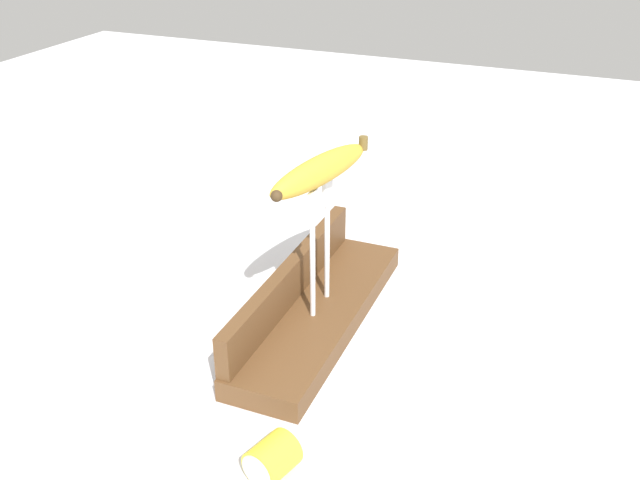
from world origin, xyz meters
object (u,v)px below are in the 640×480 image
fork_fallen_near (183,256)px  banana_chunk_far (272,459)px  banana_raised_center (324,171)px  fork_stand_center (323,236)px

fork_fallen_near → banana_chunk_far: size_ratio=2.90×
banana_raised_center → fork_fallen_near: size_ratio=1.15×
banana_chunk_far → fork_fallen_near: bearing=42.5°
banana_raised_center → banana_chunk_far: 0.35m
banana_raised_center → fork_fallen_near: bearing=72.4°
fork_stand_center → fork_fallen_near: (0.09, 0.28, -0.13)m
fork_fallen_near → banana_chunk_far: banana_chunk_far is taller
banana_raised_center → banana_chunk_far: (-0.27, -0.05, -0.21)m
fork_stand_center → fork_fallen_near: bearing=72.4°
fork_stand_center → banana_raised_center: size_ratio=0.91×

